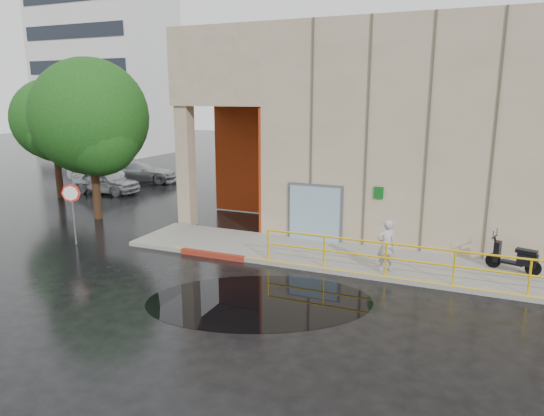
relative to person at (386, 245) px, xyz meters
The scene contains 15 objects.
ground 4.89m from the person, 132.21° to the right, with size 120.00×120.00×0.00m, color black.
sidewalk 1.51m from the person, 50.62° to the left, with size 20.00×3.00×0.15m, color gray.
building 8.32m from the person, 75.83° to the left, with size 20.00×10.17×8.00m.
guardrail 1.14m from the person, 21.43° to the right, with size 9.56×0.06×1.03m.
distant_building 40.18m from the person, 141.97° to the left, with size 12.00×8.08×15.00m.
person is the anchor object (origin of this frame).
scooter 3.90m from the person, 21.66° to the left, with size 1.62×0.93×1.22m.
stop_sign 11.28m from the person, behind, with size 0.62×0.35×2.28m.
red_curb 5.82m from the person, behind, with size 2.40×0.18×0.18m, color maroon.
puddle 4.36m from the person, 130.50° to the right, with size 6.09×3.75×0.01m, color black.
car_a 18.41m from the person, 157.19° to the left, with size 1.61×4.01×1.37m, color #B7B9BE.
car_b 21.76m from the person, 154.68° to the left, with size 1.51×4.32×1.42m, color #BABABC.
car_c 20.44m from the person, 148.76° to the left, with size 2.02×4.96×1.44m, color #BABCC2.
tree_near 13.66m from the person, behind, with size 5.00×5.00×7.02m.
tree_far 19.30m from the person, 164.36° to the left, with size 4.27×4.27×6.33m.
Camera 1 is at (5.43, -10.74, 5.34)m, focal length 32.00 mm.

